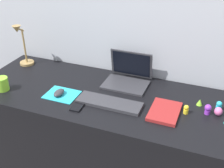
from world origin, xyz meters
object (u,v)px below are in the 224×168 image
at_px(notebook_pad, 165,111).
at_px(laptop, 128,75).
at_px(toy_figurine_lime, 200,102).
at_px(cell_phone, 78,105).
at_px(toy_figurine_pink, 218,111).
at_px(toy_figurine_yellow, 186,109).
at_px(toy_figurine_purple, 208,109).
at_px(coffee_mug, 2,84).
at_px(keyboard, 109,103).
at_px(mouse, 59,93).
at_px(desk_lamp, 22,46).
at_px(toy_figurine_cyan, 219,106).

bearing_deg(notebook_pad, laptop, 139.76).
bearing_deg(toy_figurine_lime, cell_phone, -157.46).
bearing_deg(laptop, toy_figurine_pink, -16.72).
height_order(notebook_pad, toy_figurine_yellow, toy_figurine_yellow).
relative_size(toy_figurine_purple, toy_figurine_lime, 1.60).
relative_size(notebook_pad, coffee_mug, 2.64).
distance_m(keyboard, toy_figurine_lime, 0.56).
height_order(notebook_pad, coffee_mug, coffee_mug).
relative_size(cell_phone, toy_figurine_pink, 2.47).
bearing_deg(mouse, toy_figurine_pink, 8.64).
xyz_separation_m(laptop, desk_lamp, (-0.84, -0.03, 0.10)).
xyz_separation_m(notebook_pad, toy_figurine_cyan, (0.29, 0.15, 0.02)).
distance_m(keyboard, toy_figurine_purple, 0.59).
xyz_separation_m(keyboard, toy_figurine_pink, (0.63, 0.12, 0.02)).
bearing_deg(mouse, coffee_mug, -169.32).
bearing_deg(notebook_pad, toy_figurine_yellow, 19.73).
relative_size(keyboard, toy_figurine_lime, 10.39).
xyz_separation_m(toy_figurine_yellow, toy_figurine_lime, (0.06, 0.12, -0.01)).
height_order(notebook_pad, toy_figurine_pink, toy_figurine_pink).
relative_size(cell_phone, toy_figurine_yellow, 2.27).
relative_size(keyboard, toy_figurine_cyan, 7.10).
bearing_deg(keyboard, toy_figurine_pink, 11.08).
bearing_deg(toy_figurine_cyan, toy_figurine_pink, -89.32).
bearing_deg(desk_lamp, toy_figurine_lime, -3.45).
bearing_deg(notebook_pad, keyboard, -174.06).
bearing_deg(toy_figurine_purple, desk_lamp, 173.37).
relative_size(laptop, cell_phone, 2.34).
relative_size(laptop, desk_lamp, 0.91).
bearing_deg(cell_phone, desk_lamp, 148.39).
height_order(cell_phone, toy_figurine_pink, toy_figurine_pink).
bearing_deg(coffee_mug, toy_figurine_yellow, 8.21).
bearing_deg(coffee_mug, toy_figurine_pink, 9.22).
xyz_separation_m(mouse, toy_figurine_purple, (0.92, 0.14, 0.01)).
distance_m(toy_figurine_cyan, toy_figurine_pink, 0.06).
xyz_separation_m(coffee_mug, toy_figurine_yellow, (1.19, 0.17, -0.02)).
bearing_deg(coffee_mug, desk_lamp, 104.35).
bearing_deg(cell_phone, notebook_pad, 11.21).
xyz_separation_m(laptop, toy_figurine_cyan, (0.62, -0.12, -0.03)).
height_order(laptop, toy_figurine_yellow, laptop).
bearing_deg(keyboard, toy_figurine_purple, 11.27).
bearing_deg(cell_phone, coffee_mug, 178.33).
relative_size(coffee_mug, toy_figurine_cyan, 1.57).
height_order(cell_phone, toy_figurine_cyan, toy_figurine_cyan).
distance_m(coffee_mug, toy_figurine_purple, 1.32).
xyz_separation_m(keyboard, toy_figurine_lime, (0.52, 0.20, 0.01)).
xyz_separation_m(coffee_mug, toy_figurine_cyan, (1.36, 0.28, -0.02)).
xyz_separation_m(laptop, toy_figurine_purple, (0.56, -0.20, -0.02)).
xyz_separation_m(desk_lamp, coffee_mug, (0.10, -0.37, -0.11)).
height_order(mouse, toy_figurine_lime, toy_figurine_lime).
distance_m(desk_lamp, toy_figurine_yellow, 1.30).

